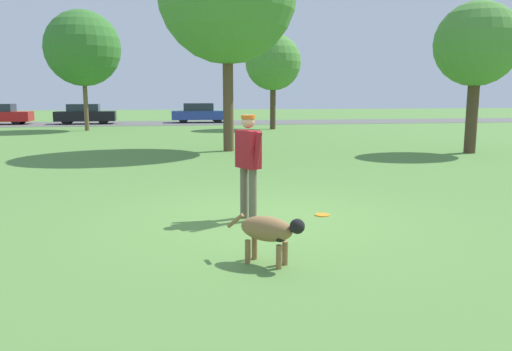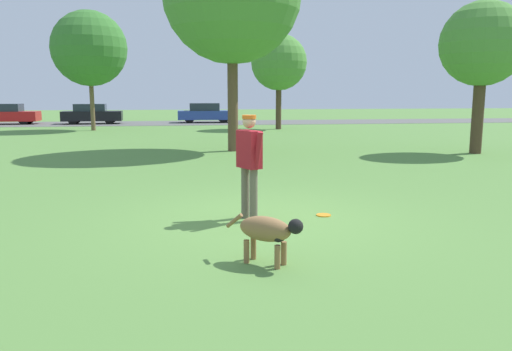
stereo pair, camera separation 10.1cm
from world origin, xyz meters
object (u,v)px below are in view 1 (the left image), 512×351
(tree_near_right, at_px, (477,45))
(parked_car_black, at_px, (85,114))
(parked_car_blue, at_px, (200,113))
(person, at_px, (248,158))
(frisbee, at_px, (322,215))
(tree_far_left, at_px, (83,48))
(tree_far_right, at_px, (273,63))
(dog, at_px, (269,231))

(tree_near_right, bearing_deg, parked_car_black, 128.74)
(parked_car_blue, bearing_deg, person, -91.01)
(frisbee, relative_size, parked_car_blue, 0.06)
(person, relative_size, tree_far_left, 0.26)
(person, relative_size, tree_far_right, 0.31)
(dog, distance_m, tree_near_right, 13.99)
(tree_near_right, xyz_separation_m, parked_car_blue, (-8.23, 20.46, -2.96))
(tree_near_right, height_order, tree_far_left, tree_far_left)
(tree_far_left, distance_m, tree_far_right, 10.58)
(tree_far_right, height_order, parked_car_black, tree_far_right)
(parked_car_blue, bearing_deg, parked_car_black, -176.19)
(frisbee, distance_m, tree_far_left, 23.03)
(frisbee, distance_m, tree_near_right, 11.63)
(tree_near_right, distance_m, tree_far_right, 13.65)
(tree_near_right, xyz_separation_m, parked_car_black, (-16.05, 20.01, -2.97))
(person, distance_m, tree_far_left, 22.54)
(person, xyz_separation_m, tree_far_left, (-5.94, 21.46, 3.50))
(parked_car_black, bearing_deg, dog, -79.50)
(person, height_order, tree_far_left, tree_far_left)
(frisbee, distance_m, parked_car_blue, 28.37)
(frisbee, height_order, parked_car_blue, parked_car_blue)
(tree_far_left, bearing_deg, tree_near_right, -42.14)
(parked_car_black, xyz_separation_m, parked_car_blue, (7.82, 0.45, 0.01))
(dog, distance_m, parked_car_blue, 30.62)
(parked_car_black, distance_m, parked_car_blue, 7.83)
(dog, relative_size, tree_far_left, 0.13)
(person, distance_m, dog, 2.27)
(tree_far_right, bearing_deg, parked_car_black, 148.75)
(tree_far_right, relative_size, parked_car_blue, 1.35)
(frisbee, xyz_separation_m, tree_near_right, (7.71, 7.90, 3.64))
(dog, xyz_separation_m, frisbee, (1.35, 2.25, -0.41))
(person, height_order, parked_car_black, person)
(frisbee, bearing_deg, parked_car_black, 106.64)
(tree_far_right, bearing_deg, parked_car_blue, 117.10)
(tree_far_left, bearing_deg, frisbee, -71.38)
(tree_far_left, height_order, parked_car_blue, tree_far_left)
(dog, relative_size, tree_far_right, 0.16)
(person, relative_size, frisbee, 6.89)
(tree_near_right, bearing_deg, person, -138.44)
(person, height_order, frisbee, person)
(dog, distance_m, tree_far_right, 23.79)
(frisbee, xyz_separation_m, parked_car_black, (-8.34, 27.91, 0.67))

